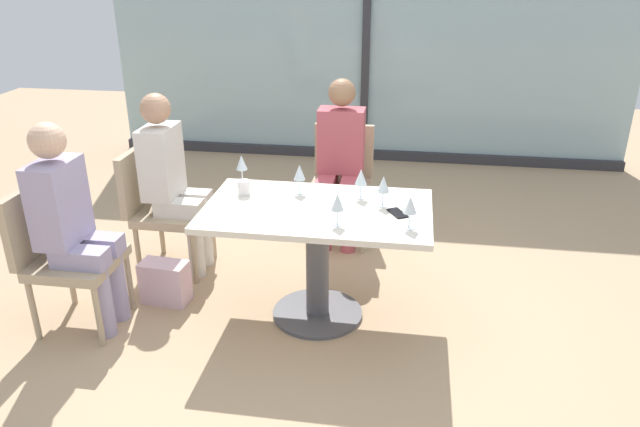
{
  "coord_description": "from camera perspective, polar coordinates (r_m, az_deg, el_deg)",
  "views": [
    {
      "loc": [
        0.51,
        -3.18,
        2.1
      ],
      "look_at": [
        0.0,
        0.1,
        0.65
      ],
      "focal_mm": 33.89,
      "sensor_mm": 36.0,
      "label": 1
    }
  ],
  "objects": [
    {
      "name": "ground_plane",
      "position": [
        3.84,
        -0.23,
        -9.51
      ],
      "size": [
        12.0,
        12.0,
        0.0
      ],
      "primitive_type": "plane",
      "color": "tan"
    },
    {
      "name": "chair_near_window",
      "position": [
        4.67,
        2.04,
        3.5
      ],
      "size": [
        0.46,
        0.51,
        0.87
      ],
      "color": "tan",
      "rests_on": "ground_plane"
    },
    {
      "name": "dining_table_main",
      "position": [
        3.58,
        -0.25,
        -2.27
      ],
      "size": [
        1.32,
        0.79,
        0.73
      ],
      "color": "silver",
      "rests_on": "ground_plane"
    },
    {
      "name": "person_side_end",
      "position": [
        3.7,
        -22.43,
        -0.49
      ],
      "size": [
        0.39,
        0.34,
        1.26
      ],
      "color": "#9E93B7",
      "rests_on": "ground_plane"
    },
    {
      "name": "wine_glass_2",
      "position": [
        3.23,
        1.65,
        1.03
      ],
      "size": [
        0.07,
        0.07,
        0.18
      ],
      "color": "silver",
      "rests_on": "dining_table_main"
    },
    {
      "name": "wine_glass_0",
      "position": [
        3.67,
        -1.95,
        3.85
      ],
      "size": [
        0.07,
        0.07,
        0.18
      ],
      "color": "silver",
      "rests_on": "dining_table_main"
    },
    {
      "name": "wine_glass_5",
      "position": [
        3.6,
        3.89,
        3.41
      ],
      "size": [
        0.07,
        0.07,
        0.18
      ],
      "color": "silver",
      "rests_on": "dining_table_main"
    },
    {
      "name": "wine_glass_4",
      "position": [
        3.22,
        8.51,
        0.75
      ],
      "size": [
        0.07,
        0.07,
        0.18
      ],
      "color": "silver",
      "rests_on": "dining_table_main"
    },
    {
      "name": "handbag_0",
      "position": [
        4.03,
        -14.41,
        -6.31
      ],
      "size": [
        0.31,
        0.18,
        0.28
      ],
      "primitive_type": "cube",
      "rotation": [
        0.0,
        0.0,
        -0.08
      ],
      "color": "beige",
      "rests_on": "ground_plane"
    },
    {
      "name": "window_wall_backdrop",
      "position": [
        6.46,
        4.39,
        15.59
      ],
      "size": [
        5.42,
        0.1,
        2.7
      ],
      "color": "#99B7BC",
      "rests_on": "ground_plane"
    },
    {
      "name": "cell_phone_on_table",
      "position": [
        3.45,
        7.32,
        0.04
      ],
      "size": [
        0.13,
        0.16,
        0.01
      ],
      "primitive_type": "cube",
      "rotation": [
        0.0,
        0.0,
        0.52
      ],
      "color": "black",
      "rests_on": "dining_table_main"
    },
    {
      "name": "wine_glass_1",
      "position": [
        3.87,
        -7.42,
        4.74
      ],
      "size": [
        0.07,
        0.07,
        0.18
      ],
      "color": "silver",
      "rests_on": "dining_table_main"
    },
    {
      "name": "person_far_left",
      "position": [
        4.21,
        -13.87,
        3.47
      ],
      "size": [
        0.39,
        0.34,
        1.26
      ],
      "color": "silver",
      "rests_on": "ground_plane"
    },
    {
      "name": "coffee_cup",
      "position": [
        3.7,
        -7.19,
        2.45
      ],
      "size": [
        0.08,
        0.08,
        0.09
      ],
      "primitive_type": "cylinder",
      "color": "white",
      "rests_on": "dining_table_main"
    },
    {
      "name": "wine_glass_3",
      "position": [
        3.49,
        6.01,
        2.7
      ],
      "size": [
        0.07,
        0.07,
        0.18
      ],
      "color": "silver",
      "rests_on": "dining_table_main"
    },
    {
      "name": "chair_far_left",
      "position": [
        4.33,
        -14.95,
        1.0
      ],
      "size": [
        0.5,
        0.46,
        0.87
      ],
      "color": "tan",
      "rests_on": "ground_plane"
    },
    {
      "name": "chair_side_end",
      "position": [
        3.84,
        -23.37,
        -3.16
      ],
      "size": [
        0.5,
        0.46,
        0.87
      ],
      "color": "tan",
      "rests_on": "ground_plane"
    },
    {
      "name": "person_near_window",
      "position": [
        4.5,
        1.91,
        5.46
      ],
      "size": [
        0.34,
        0.39,
        1.26
      ],
      "color": "#B24C56",
      "rests_on": "ground_plane"
    }
  ]
}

